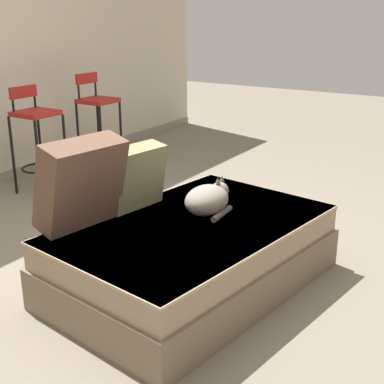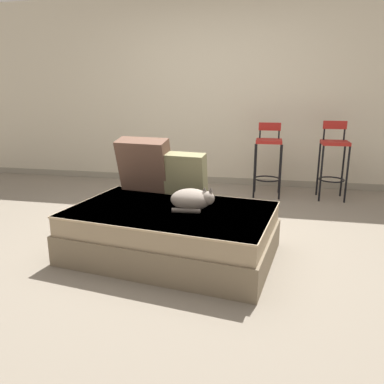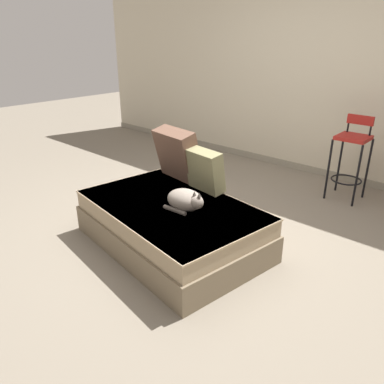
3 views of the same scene
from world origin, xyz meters
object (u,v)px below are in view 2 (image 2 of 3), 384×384
bar_stool_by_doorway (334,154)px  bar_stool_near_window (268,154)px  throw_pillow_corner (145,165)px  throw_pillow_middle (185,174)px  couch (172,231)px  cat (192,199)px

bar_stool_by_doorway → bar_stool_near_window: bearing=-179.9°
throw_pillow_corner → throw_pillow_middle: size_ratio=1.30×
bar_stool_by_doorway → throw_pillow_middle: bearing=-132.5°
couch → throw_pillow_corner: bearing=128.2°
throw_pillow_corner → bar_stool_near_window: bearing=54.9°
cat → bar_stool_near_window: bearing=74.7°
cat → bar_stool_near_window: size_ratio=0.39×
throw_pillow_middle → bar_stool_near_window: 1.79m
throw_pillow_corner → bar_stool_by_doorway: size_ratio=0.54×
couch → cat: 0.33m
cat → bar_stool_by_doorway: bar_stool_by_doorway is taller
throw_pillow_middle → bar_stool_by_doorway: bar_stool_by_doorway is taller
cat → bar_stool_near_window: bar_stool_near_window is taller
throw_pillow_corner → bar_stool_by_doorway: (1.91, 1.59, -0.09)m
bar_stool_by_doorway → couch: bearing=-126.5°
couch → throw_pillow_corner: (-0.38, 0.48, 0.45)m
throw_pillow_corner → throw_pillow_middle: throw_pillow_corner is taller
couch → throw_pillow_middle: throw_pillow_middle is taller
cat → bar_stool_by_doorway: (1.36, 2.07, 0.08)m
throw_pillow_corner → cat: bearing=-41.1°
couch → throw_pillow_middle: bearing=87.1°
throw_pillow_corner → couch: bearing=-51.8°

